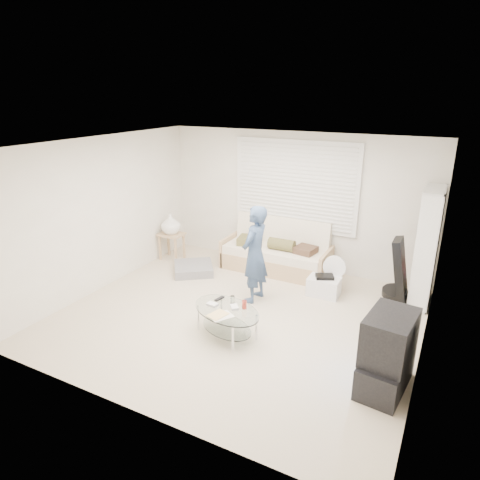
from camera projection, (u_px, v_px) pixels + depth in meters
The scene contains 13 objects.
ground at pixel (238, 316), 6.34m from camera, with size 5.00×5.00×0.00m, color #C6B39A.
room_shell at pixel (253, 202), 6.20m from camera, with size 5.02×4.52×2.51m.
window_blinds at pixel (295, 186), 7.67m from camera, with size 2.32×0.08×1.62m.
futon_sofa at pixel (276, 254), 7.88m from camera, with size 1.97×0.79×0.96m.
grey_floor_pillow at pixel (193, 268), 7.85m from camera, with size 0.68×0.68×0.15m, color slate.
side_table at pixel (171, 226), 8.27m from camera, with size 0.47×0.38×0.92m.
bookshelf at pixel (426, 248), 6.46m from camera, with size 0.29×0.77×1.83m.
guitar_case at pixel (399, 277), 6.52m from camera, with size 0.39×0.39×1.06m.
floor_fan at pixel (335, 270), 7.04m from camera, with size 0.38×0.25×0.62m.
storage_bin at pixel (324, 286), 6.95m from camera, with size 0.51×0.36×0.35m.
tv_unit at pixel (387, 353), 4.69m from camera, with size 0.54×0.88×0.91m.
coffee_table at pixel (227, 314), 5.76m from camera, with size 1.22×1.00×0.51m.
standing_person at pixel (255, 254), 6.60m from camera, with size 0.56×0.37×1.55m, color #354D71.
Camera 1 is at (2.61, -4.96, 3.17)m, focal length 32.00 mm.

